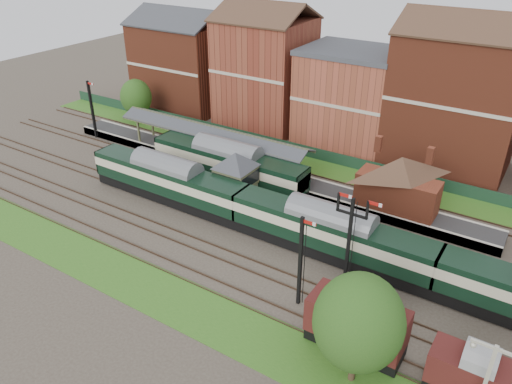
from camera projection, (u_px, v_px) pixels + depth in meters
The scene contains 19 objects.
ground at pixel (243, 226), 49.43m from camera, with size 160.00×160.00×0.00m, color #473D33.
grass_back at pixel (315, 166), 61.23m from camera, with size 90.00×4.50×0.06m, color #2D6619.
grass_front at pixel (161, 293), 40.56m from camera, with size 90.00×5.00×0.06m, color #2D6619.
fence at pixel (323, 155), 62.36m from camera, with size 90.00×0.12×1.50m, color #193823.
platform at pixel (254, 172), 58.75m from camera, with size 55.00×3.40×1.00m, color #2D2D2D.
signal_box at pixel (236, 177), 51.71m from camera, with size 5.40×5.40×6.00m.
brick_hut at pixel (303, 215), 48.89m from camera, with size 3.20×2.64×2.94m.
station_building at pixel (399, 182), 49.06m from camera, with size 8.10×8.10×5.90m.
canopy at pixel (212, 130), 59.62m from camera, with size 26.00×3.89×4.08m.
semaphore_bracket at pixel (350, 235), 39.67m from camera, with size 3.60×0.25×8.18m.
semaphore_platform_end at pixel (92, 109), 67.49m from camera, with size 1.23×0.25×8.00m.
semaphore_siding at pixel (301, 261), 37.53m from camera, with size 1.23×0.25×8.00m.
town_backdrop at pixel (349, 92), 64.60m from camera, with size 69.00×10.00×16.00m.
dmu_train at pixel (330, 232), 43.84m from camera, with size 56.37×2.96×4.33m.
platform_railcar at pixel (228, 164), 55.97m from camera, with size 19.21×3.03×4.43m.
goods_van_a at pixel (357, 323), 34.33m from camera, with size 6.76×2.93×4.10m.
goods_van_b at pixel (475, 376), 30.79m from camera, with size 5.63×2.44×3.42m.
tree_far at pixel (358, 322), 30.57m from camera, with size 5.69×5.69×8.30m.
tree_back at pixel (136, 97), 72.36m from camera, with size 4.53×4.53×6.62m.
Camera 1 is at (23.57, -34.42, 26.76)m, focal length 35.00 mm.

